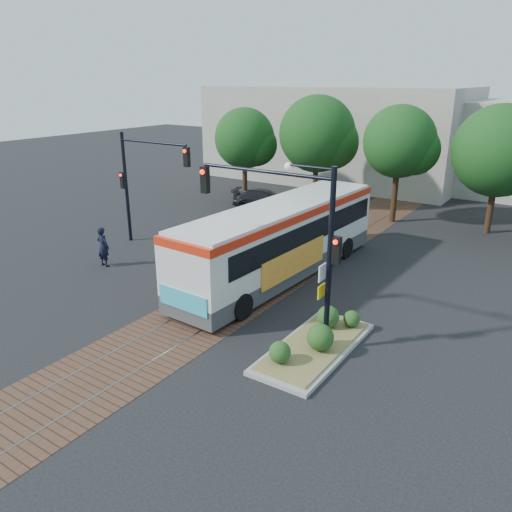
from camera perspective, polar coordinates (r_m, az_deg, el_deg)
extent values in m
plane|color=black|center=(20.35, -4.11, -5.64)|extent=(120.00, 120.00, 0.00)
cube|color=#553326|center=(23.35, 1.91, -2.14)|extent=(3.60, 40.00, 0.01)
cube|color=slate|center=(23.72, 0.37, -1.75)|extent=(0.06, 40.00, 0.01)
cube|color=slate|center=(22.99, 3.49, -2.51)|extent=(0.06, 40.00, 0.01)
cylinder|color=#382314|center=(37.91, -1.28, 8.67)|extent=(0.36, 0.36, 2.86)
sphere|color=#123913|center=(37.44, -1.32, 13.30)|extent=(4.40, 4.40, 4.40)
cylinder|color=#382314|center=(35.76, 6.77, 8.08)|extent=(0.36, 0.36, 3.12)
sphere|color=#123913|center=(35.23, 7.01, 13.68)|extent=(5.20, 5.20, 5.20)
cylinder|color=#382314|center=(32.75, 15.53, 6.66)|extent=(0.36, 0.36, 3.39)
sphere|color=#123913|center=(32.20, 16.08, 12.46)|extent=(4.40, 4.40, 4.40)
cylinder|color=#382314|center=(32.35, 25.20, 4.86)|extent=(0.36, 0.36, 2.86)
sphere|color=#123913|center=(31.76, 26.09, 10.74)|extent=(5.20, 5.20, 5.20)
cube|color=#ADA899|center=(46.89, 9.49, 13.72)|extent=(22.00, 12.00, 8.00)
cube|color=#404042|center=(23.03, 2.90, -0.93)|extent=(3.24, 12.85, 0.74)
cube|color=silver|center=(22.58, 2.96, 2.35)|extent=(3.26, 12.85, 2.02)
cube|color=black|center=(22.74, 3.42, 3.31)|extent=(3.26, 11.58, 0.96)
cube|color=red|center=(22.26, 3.01, 5.22)|extent=(3.30, 12.86, 0.32)
cube|color=silver|center=(22.21, 3.02, 5.75)|extent=(3.15, 12.43, 0.15)
cube|color=black|center=(17.87, -8.14, -1.16)|extent=(1.70, 0.21, 0.96)
cube|color=#30A6C0|center=(18.24, -8.35, -5.06)|extent=(2.34, 0.17, 0.74)
cube|color=orange|center=(21.23, 4.44, -0.65)|extent=(0.28, 4.78, 1.17)
cylinder|color=black|center=(20.45, -7.13, -3.98)|extent=(0.42, 1.08, 1.06)
cylinder|color=black|center=(18.98, -1.73, -5.77)|extent=(0.42, 1.08, 1.06)
cylinder|color=black|center=(26.89, 5.52, 1.95)|extent=(0.42, 1.08, 1.06)
cylinder|color=black|center=(25.79, 10.16, 0.95)|extent=(0.42, 1.08, 1.06)
cube|color=gray|center=(17.27, 6.68, -10.38)|extent=(2.20, 5.20, 0.15)
cube|color=olive|center=(17.21, 6.69, -10.05)|extent=(1.90, 4.80, 0.08)
sphere|color=#1E4719|center=(15.96, 2.75, -10.87)|extent=(0.70, 0.70, 0.70)
sphere|color=#1E4719|center=(16.70, 7.36, -9.15)|extent=(0.90, 0.90, 0.90)
sphere|color=#1E4719|center=(18.20, 8.24, -6.82)|extent=(0.80, 0.80, 0.80)
sphere|color=#1E4719|center=(18.41, 10.88, -7.01)|extent=(0.60, 0.60, 0.60)
cylinder|color=black|center=(15.98, 8.40, -0.56)|extent=(0.18, 0.18, 6.00)
cylinder|color=black|center=(16.48, 0.92, 9.64)|extent=(5.00, 0.12, 0.12)
cube|color=black|center=(18.04, -5.84, 8.65)|extent=(0.28, 0.22, 0.95)
sphere|color=#FF190C|center=(17.88, -6.17, 9.52)|extent=(0.18, 0.18, 0.18)
cube|color=black|center=(15.76, 9.19, 0.65)|extent=(0.26, 0.20, 0.90)
sphere|color=#FF190C|center=(15.56, 9.05, 1.56)|extent=(0.16, 0.16, 0.16)
cube|color=white|center=(16.09, 7.57, -1.90)|extent=(0.04, 0.45, 0.55)
cube|color=yellow|center=(16.34, 7.47, -4.02)|extent=(0.04, 0.45, 0.45)
cylinder|color=black|center=(15.58, 6.25, 10.07)|extent=(1.60, 0.08, 0.08)
sphere|color=silver|center=(15.97, 3.67, 10.19)|extent=(0.24, 0.24, 0.24)
cylinder|color=black|center=(28.45, -14.60, 7.54)|extent=(0.18, 0.18, 6.00)
cylinder|color=black|center=(26.41, -11.74, 12.59)|extent=(4.50, 0.12, 0.12)
cube|color=black|center=(24.94, -7.93, 11.13)|extent=(0.28, 0.22, 0.95)
sphere|color=#FF190C|center=(24.80, -8.18, 11.77)|extent=(0.18, 0.18, 0.18)
cube|color=black|center=(28.54, -14.97, 8.36)|extent=(0.26, 0.20, 0.90)
sphere|color=#FF190C|center=(28.40, -15.22, 8.91)|extent=(0.16, 0.16, 0.16)
imported|color=black|center=(25.23, -17.08, 1.02)|extent=(0.72, 0.48, 1.96)
imported|color=black|center=(35.18, 1.03, 6.52)|extent=(4.91, 3.13, 1.33)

